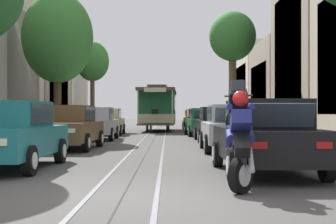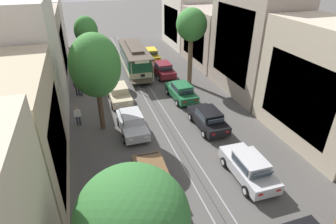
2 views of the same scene
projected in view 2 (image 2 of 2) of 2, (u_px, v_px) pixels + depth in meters
name	position (u px, v px, depth m)	size (l,w,h in m)	color
ground_plane	(161.00, 116.00, 23.73)	(160.00, 160.00, 0.00)	#4C4947
trolley_track_rails	(154.00, 103.00, 25.85)	(1.14, 53.31, 0.01)	gray
building_facade_left	(27.00, 75.00, 20.93)	(5.55, 45.01, 9.54)	#BCAD93
building_facade_right	(264.00, 51.00, 25.03)	(5.66, 45.01, 10.98)	beige
parked_car_brown_second_left	(153.00, 177.00, 15.81)	(2.09, 4.40, 1.58)	brown
parked_car_silver_mid_left	(132.00, 123.00, 21.14)	(2.03, 4.37, 1.58)	#B7B7BC
parked_car_beige_fourth_left	(119.00, 93.00, 25.79)	(2.05, 4.38, 1.58)	#C1B28E
parked_car_silver_second_right	(249.00, 167.00, 16.59)	(2.03, 4.37, 1.58)	#B7B7BC
parked_car_black_mid_right	(208.00, 118.00, 21.70)	(2.03, 4.37, 1.58)	black
parked_car_green_fourth_right	(181.00, 91.00, 26.21)	(2.12, 4.41, 1.58)	#1E6038
parked_car_maroon_fifth_right	(163.00, 69.00, 31.57)	(2.04, 4.38, 1.58)	maroon
parked_car_yellow_sixth_right	(150.00, 54.00, 36.53)	(2.09, 4.40, 1.58)	gold
street_tree_kerb_left_near	(132.00, 215.00, 9.07)	(3.81, 4.14, 5.82)	brown
street_tree_kerb_left_second	(95.00, 66.00, 19.48)	(3.63, 3.49, 7.50)	#4C3826
street_tree_kerb_left_mid	(86.00, 31.00, 29.33)	(2.49, 2.03, 6.68)	brown
street_tree_kerb_right_second	(191.00, 26.00, 26.90)	(2.98, 3.21, 7.81)	brown
cable_car_trolley	(134.00, 59.00, 32.10)	(2.82, 9.17, 3.28)	#1E5B38
pedestrian_on_left_pavement	(78.00, 115.00, 22.00)	(0.55, 0.30, 1.56)	#282D38
pedestrian_on_right_pavement	(80.00, 87.00, 26.74)	(0.55, 0.39, 1.74)	#282D38
pedestrian_crossing_far	(77.00, 86.00, 26.91)	(0.55, 0.34, 1.73)	black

